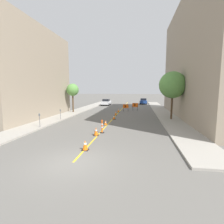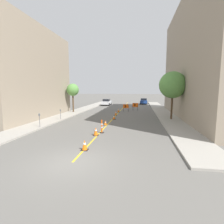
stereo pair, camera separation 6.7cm
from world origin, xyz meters
name	(u,v)px [view 2 (the right image)]	position (x,y,z in m)	size (l,w,h in m)	color
ground_plane	(72,162)	(0.00, 0.00, 0.00)	(300.00, 300.00, 0.00)	#605E59
lane_stripe	(120,111)	(0.00, 22.71, 0.00)	(0.12, 45.42, 0.01)	gold
sidewalk_left	(81,110)	(-7.42, 22.71, 0.07)	(2.73, 45.42, 0.14)	#9E998E
sidewalk_right	(162,112)	(7.42, 22.71, 0.07)	(2.73, 45.42, 0.14)	#9E998E
building_facade_left	(25,74)	(-11.79, 13.24, 6.00)	(6.00, 15.71, 12.00)	gray
building_facade_right	(203,59)	(11.79, 17.20, 7.99)	(6.00, 25.79, 15.97)	gray
traffic_cone_nearest	(85,145)	(0.05, 1.97, 0.34)	(0.44, 0.44, 0.68)	black
traffic_cone_second	(96,131)	(-0.14, 5.65, 0.35)	(0.47, 0.47, 0.71)	black
traffic_cone_third	(105,123)	(-0.17, 10.06, 0.25)	(0.42, 0.42, 0.51)	black
traffic_cone_fourth	(114,117)	(0.21, 14.03, 0.25)	(0.44, 0.44, 0.51)	black
traffic_cone_fifth	(116,113)	(-0.05, 17.62, 0.32)	(0.36, 0.36, 0.65)	black
traffic_cone_farthest	(118,110)	(-0.10, 21.38, 0.32)	(0.45, 0.45, 0.66)	black
delineator_post_front	(102,127)	(0.18, 6.61, 0.52)	(0.36, 0.36, 1.20)	black
arrow_barricade_primary	(126,107)	(1.11, 22.50, 0.89)	(0.99, 0.11, 1.27)	#EF560C
arrow_barricade_secondary	(135,105)	(2.73, 24.22, 0.98)	(1.02, 0.10, 1.40)	#EF560C
parked_car_curb_near	(107,102)	(-4.63, 34.19, 0.80)	(1.94, 4.33, 1.59)	silver
parked_car_curb_mid	(144,101)	(4.58, 39.29, 0.80)	(1.93, 4.30, 1.59)	navy
parking_meter_near_curb	(39,117)	(-6.41, 7.42, 1.13)	(0.12, 0.11, 1.41)	#4C4C51
parking_meter_far_curb	(60,112)	(-6.41, 12.14, 1.06)	(0.12, 0.11, 1.29)	#4C4C51
street_tree_left_near	(73,90)	(-7.56, 19.43, 3.82)	(2.03, 2.03, 4.74)	#4C3823
street_tree_right_near	(173,85)	(7.56, 14.46, 4.47)	(3.35, 3.35, 6.02)	#4C3823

